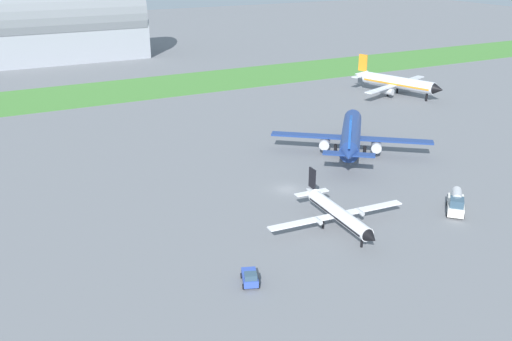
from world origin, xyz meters
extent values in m
plane|color=slate|center=(0.00, 0.00, 0.00)|extent=(600.00, 600.00, 0.00)
cube|color=#478438|center=(0.00, 84.71, 0.04)|extent=(360.00, 28.00, 0.08)
cylinder|color=white|center=(-0.76, -16.15, 2.43)|extent=(2.80, 14.65, 2.02)
cone|color=black|center=(-1.20, -24.23, 2.43)|extent=(2.09, 2.13, 1.98)
cone|color=white|center=(-0.31, -7.67, 2.68)|extent=(1.97, 2.92, 1.82)
cube|color=black|center=(-0.76, -16.15, 2.28)|extent=(2.80, 13.84, 0.28)
cube|color=white|center=(4.81, -16.05, 2.07)|extent=(11.18, 2.01, 0.20)
cube|color=white|center=(-6.29, -15.45, 2.07)|extent=(11.18, 2.01, 0.20)
cylinder|color=#B7BABF|center=(2.78, -16.50, 2.07)|extent=(0.73, 1.65, 0.65)
cylinder|color=#B7BABF|center=(-4.33, -16.12, 2.07)|extent=(0.73, 1.65, 0.65)
cube|color=black|center=(-0.33, -8.07, 5.06)|extent=(0.34, 1.83, 3.24)
cube|color=white|center=(1.08, -8.15, 2.63)|extent=(2.89, 1.36, 0.16)
cube|color=white|center=(-1.74, -8.00, 2.63)|extent=(2.89, 1.36, 0.16)
cylinder|color=black|center=(-1.09, -22.21, 0.71)|extent=(0.36, 0.36, 1.42)
cylinder|color=black|center=(1.29, -15.25, 0.71)|extent=(0.36, 0.36, 1.42)
cylinder|color=black|center=(-2.71, -15.04, 0.71)|extent=(0.36, 0.36, 1.42)
cylinder|color=navy|center=(20.49, 10.18, 4.12)|extent=(17.45, 20.97, 3.63)
cone|color=black|center=(28.59, 20.59, 4.12)|extent=(4.83, 4.79, 3.56)
cone|color=navy|center=(11.98, -0.75, 4.58)|extent=(5.41, 5.65, 3.27)
cube|color=#19479E|center=(20.49, 10.18, 3.85)|extent=(16.70, 19.98, 0.51)
cube|color=navy|center=(13.83, 14.52, 3.49)|extent=(13.91, 11.55, 0.36)
cube|color=navy|center=(26.33, 4.80, 3.49)|extent=(13.91, 11.55, 0.36)
cylinder|color=#B7BABF|center=(16.08, 12.77, 2.19)|extent=(4.01, 4.35, 2.00)
cylinder|color=#B7BABF|center=(24.08, 6.55, 2.19)|extent=(4.01, 4.35, 2.00)
cube|color=#19479E|center=(12.38, -0.23, 8.58)|extent=(2.17, 2.61, 5.28)
cube|color=navy|center=(10.56, 1.18, 4.49)|extent=(4.86, 4.40, 0.29)
cube|color=navy|center=(14.20, -1.65, 4.49)|extent=(4.86, 4.40, 0.29)
cylinder|color=black|center=(26.56, 17.99, 1.15)|extent=(0.65, 0.65, 2.31)
cylinder|color=black|center=(17.22, 10.63, 1.15)|extent=(0.65, 0.65, 2.31)
cylinder|color=black|center=(21.72, 7.13, 1.15)|extent=(0.65, 0.65, 2.31)
cylinder|color=silver|center=(60.75, 43.48, 3.69)|extent=(10.18, 21.12, 3.25)
cone|color=black|center=(64.71, 32.36, 3.69)|extent=(3.99, 3.85, 3.18)
cone|color=silver|center=(56.60, 55.17, 4.10)|extent=(4.14, 4.87, 2.92)
cube|color=orange|center=(60.75, 43.48, 3.45)|extent=(9.84, 20.03, 0.45)
cube|color=silver|center=(67.23, 46.41, 3.12)|extent=(14.05, 6.69, 0.32)
cube|color=silver|center=(53.88, 41.67, 3.12)|extent=(14.05, 6.69, 0.32)
cylinder|color=#B7BABF|center=(64.83, 45.56, 1.96)|extent=(2.87, 3.94, 1.79)
cylinder|color=#B7BABF|center=(56.28, 42.52, 1.96)|extent=(2.87, 3.94, 1.79)
cube|color=orange|center=(56.80, 54.61, 7.68)|extent=(1.26, 2.63, 4.72)
cube|color=silver|center=(58.75, 55.30, 4.02)|extent=(4.49, 3.05, 0.26)
cube|color=silver|center=(54.85, 53.92, 4.02)|extent=(4.49, 3.05, 0.26)
cylinder|color=black|center=(63.72, 35.14, 1.03)|extent=(0.58, 0.58, 2.07)
cylinder|color=black|center=(62.66, 45.73, 1.03)|extent=(0.58, 0.58, 2.07)
cylinder|color=black|center=(57.86, 44.02, 1.03)|extent=(0.58, 0.58, 2.07)
cube|color=white|center=(18.95, -19.69, 1.05)|extent=(6.28, 6.31, 1.40)
cylinder|color=silver|center=(19.50, -19.13, 2.52)|extent=(3.61, 3.62, 1.54)
cube|color=#334C60|center=(17.67, -20.98, 2.35)|extent=(3.08, 3.08, 1.20)
cylinder|color=black|center=(18.21, -22.15, 0.35)|extent=(0.67, 0.67, 0.70)
cylinder|color=black|center=(16.50, -20.46, 0.35)|extent=(0.67, 0.67, 0.70)
cylinder|color=black|center=(21.41, -18.91, 0.35)|extent=(0.67, 0.67, 0.70)
cylinder|color=black|center=(19.70, -17.23, 0.35)|extent=(0.67, 0.67, 0.70)
cube|color=#334FB2|center=(-18.96, -23.28, 0.80)|extent=(2.95, 4.00, 0.90)
cube|color=#334C60|center=(-19.31, -24.22, 1.60)|extent=(1.87, 1.74, 0.70)
cylinder|color=black|center=(-18.56, -24.77, 0.35)|extent=(0.48, 0.74, 0.70)
cylinder|color=black|center=(-20.24, -24.14, 0.35)|extent=(0.48, 0.74, 0.70)
cylinder|color=black|center=(-17.68, -22.41, 0.35)|extent=(0.48, 0.74, 0.70)
cylinder|color=black|center=(-19.36, -21.78, 0.35)|extent=(0.48, 0.74, 0.70)
cube|color=#9399A3|center=(-12.79, 142.56, 7.02)|extent=(60.75, 23.78, 14.03)
cylinder|color=gray|center=(-12.79, 142.56, 16.41)|extent=(59.53, 26.16, 26.16)
camera|label=1|loc=(-46.46, -78.09, 38.87)|focal=40.46mm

